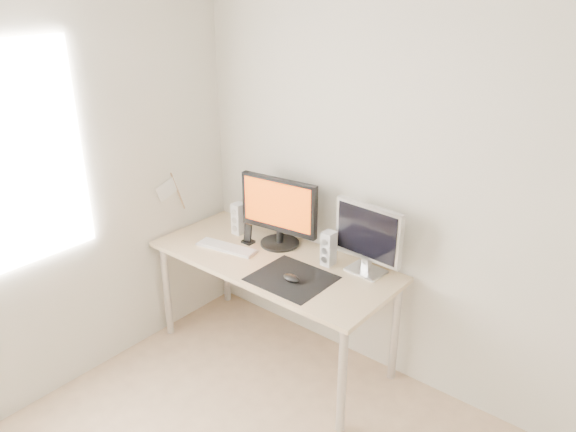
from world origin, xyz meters
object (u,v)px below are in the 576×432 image
Objects in this scene: speaker_right at (328,248)px; keyboard at (227,247)px; mouse at (291,278)px; phone_dock at (248,237)px; second_monitor at (368,236)px; desk at (274,270)px; main_monitor at (279,209)px; speaker_left at (238,219)px.

keyboard is (-0.64, -0.24, -0.10)m from speaker_right.
phone_dock is (-0.55, 0.22, 0.02)m from mouse.
mouse is at bearing -125.84° from second_monitor.
main_monitor is at bearing 119.89° from desk.
phone_dock is (-0.18, -0.11, -0.21)m from main_monitor.
keyboard is (-0.60, 0.07, -0.02)m from mouse.
main_monitor reaches higher than phone_dock.
mouse is at bearing -29.36° from desk.
speaker_left reaches higher than mouse.
second_monitor is 3.33× the size of phone_dock.
main_monitor is 1.22× the size of second_monitor.
second_monitor is at bearing 22.82° from desk.
speaker_right is 0.70m from keyboard.
speaker_left is (-0.70, 0.29, 0.09)m from mouse.
second_monitor is (0.54, 0.23, 0.32)m from desk.
speaker_right is at bearing 82.18° from mouse.
speaker_right is at bearing 20.69° from keyboard.
second_monitor is 0.99m from speaker_left.
mouse is 0.85× the size of phone_dock.
desk is at bearing 14.27° from keyboard.
phone_dock is at bearing -168.79° from second_monitor.
speaker_left is at bearing 157.74° from mouse.
main_monitor reaches higher than speaker_right.
mouse is 0.32m from desk.
main_monitor is (-0.37, 0.33, 0.23)m from mouse.
speaker_right is at bearing 8.97° from phone_dock.
second_monitor is 0.27m from speaker_right.
second_monitor is at bearing 54.16° from mouse.
speaker_left is (-0.97, -0.09, -0.13)m from second_monitor.
speaker_right is (0.74, 0.02, 0.00)m from speaker_left.
second_monitor is at bearing 4.70° from main_monitor.
phone_dock reaches higher than keyboard.
phone_dock reaches higher than desk.
main_monitor is at bearing 177.65° from speaker_right.
speaker_left is at bearing 162.55° from desk.
main_monitor is at bearing 48.26° from keyboard.
mouse is 0.54m from main_monitor.
second_monitor is at bearing 5.40° from speaker_left.
main_monitor is at bearing -175.30° from second_monitor.
main_monitor reaches higher than keyboard.
second_monitor reaches higher than speaker_right.
desk is at bearing -17.45° from speaker_left.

